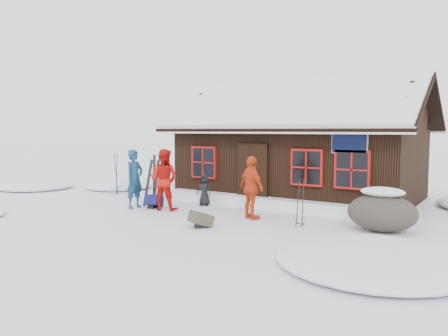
# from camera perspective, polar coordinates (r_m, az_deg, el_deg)

# --- Properties ---
(ground) EXTENTS (120.00, 120.00, 0.00)m
(ground) POSITION_cam_1_polar(r_m,az_deg,el_deg) (13.11, -5.04, -6.00)
(ground) COLOR white
(ground) RESTS_ON ground
(mountain_hut) EXTENTS (8.90, 6.09, 4.42)m
(mountain_hut) POSITION_cam_1_polar(r_m,az_deg,el_deg) (16.43, 10.01, 1.69)
(mountain_hut) COLOR black
(mountain_hut) RESTS_ON ground
(snow_drift) EXTENTS (7.60, 0.60, 0.35)m
(snow_drift) POSITION_cam_1_polar(r_m,az_deg,el_deg) (14.13, 5.49, -4.49)
(snow_drift) COLOR white
(snow_drift) RESTS_ON ground
(snow_mounds) EXTENTS (20.60, 13.20, 0.48)m
(snow_mounds) POSITION_cam_1_polar(r_m,az_deg,el_deg) (13.75, 5.28, -5.49)
(snow_mounds) COLOR white
(snow_mounds) RESTS_ON ground
(skier_teal) EXTENTS (0.48, 0.70, 1.88)m
(skier_teal) POSITION_cam_1_polar(r_m,az_deg,el_deg) (14.23, -11.59, -1.40)
(skier_teal) COLOR navy
(skier_teal) RESTS_ON ground
(skier_orange_left) EXTENTS (1.10, 0.96, 1.91)m
(skier_orange_left) POSITION_cam_1_polar(r_m,az_deg,el_deg) (13.74, -7.87, -1.50)
(skier_orange_left) COLOR red
(skier_orange_left) RESTS_ON ground
(skier_orange_right) EXTENTS (1.12, 0.84, 1.77)m
(skier_orange_right) POSITION_cam_1_polar(r_m,az_deg,el_deg) (12.21, 3.62, -2.59)
(skier_orange_right) COLOR red
(skier_orange_right) RESTS_ON ground
(skier_crouched) EXTENTS (0.56, 0.43, 1.03)m
(skier_crouched) POSITION_cam_1_polar(r_m,az_deg,el_deg) (14.46, -2.59, -2.89)
(skier_crouched) COLOR black
(skier_crouched) RESTS_ON ground
(boulder) EXTENTS (1.69, 1.26, 0.99)m
(boulder) POSITION_cam_1_polar(r_m,az_deg,el_deg) (11.45, 19.95, -5.35)
(boulder) COLOR #433C35
(boulder) RESTS_ON ground
(ski_pair_left) EXTENTS (0.55, 0.30, 1.58)m
(ski_pair_left) POSITION_cam_1_polar(r_m,az_deg,el_deg) (14.51, -9.42, -2.01)
(ski_pair_left) COLOR black
(ski_pair_left) RESTS_ON ground
(ski_pair_mid) EXTENTS (0.44, 0.34, 1.64)m
(ski_pair_mid) POSITION_cam_1_polar(r_m,az_deg,el_deg) (17.55, -13.89, -0.81)
(ski_pair_mid) COLOR black
(ski_pair_mid) RESTS_ON ground
(ski_pair_right) EXTENTS (0.37, 0.22, 1.69)m
(ski_pair_right) POSITION_cam_1_polar(r_m,az_deg,el_deg) (15.32, -8.60, -1.45)
(ski_pair_right) COLOR black
(ski_pair_right) RESTS_ON ground
(ski_poles) EXTENTS (0.23, 0.11, 1.28)m
(ski_poles) POSITION_cam_1_polar(r_m,az_deg,el_deg) (11.45, 9.93, -4.61)
(ski_poles) COLOR black
(ski_poles) RESTS_ON ground
(backpack_blue) EXTENTS (0.59, 0.68, 0.31)m
(backpack_blue) POSITION_cam_1_polar(r_m,az_deg,el_deg) (14.21, -9.13, -4.55)
(backpack_blue) COLOR #131353
(backpack_blue) RESTS_ON ground
(backpack_olive) EXTENTS (0.61, 0.67, 0.30)m
(backpack_olive) POSITION_cam_1_polar(r_m,az_deg,el_deg) (11.30, -3.03, -7.00)
(backpack_olive) COLOR #413F2E
(backpack_olive) RESTS_ON ground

